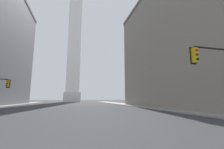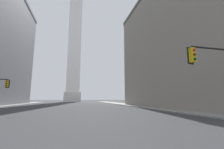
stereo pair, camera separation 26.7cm
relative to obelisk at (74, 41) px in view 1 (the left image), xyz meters
The scene contains 4 objects.
sidewalk_right 66.15m from the obelisk, 73.48° to the right, with size 5.00×100.87×0.15m, color gray.
building_right 72.07m from the obelisk, 66.03° to the right, with size 24.80×37.41×25.80m.
obelisk is the anchor object (origin of this frame).
traffic_light_near_right 84.47m from the obelisk, 81.26° to the right, with size 4.42×0.52×5.75m.
Camera 1 is at (0.80, -2.61, 1.79)m, focal length 24.00 mm.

